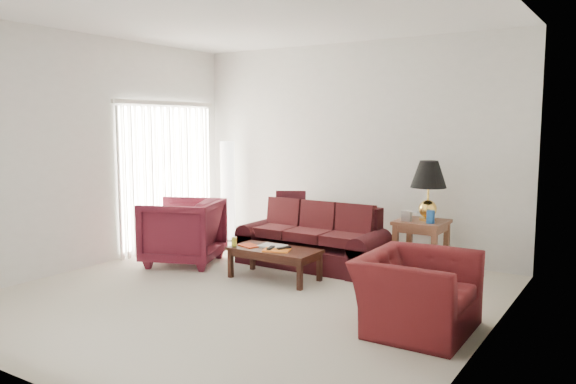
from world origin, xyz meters
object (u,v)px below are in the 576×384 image
object	(u,v)px
sofa	(312,237)
coffee_table	(275,264)
floor_lamp	(228,191)
armchair_left	(183,231)
armchair_right	(417,293)
end_table	(421,246)

from	to	relation	value
sofa	coffee_table	world-z (taller)	sofa
floor_lamp	armchair_left	xyz separation A→B (m)	(0.45, -1.51, -0.37)
sofa	floor_lamp	world-z (taller)	floor_lamp
armchair_right	floor_lamp	bearing A→B (deg)	60.57
armchair_left	coffee_table	size ratio (longest dim) A/B	0.89
end_table	floor_lamp	world-z (taller)	floor_lamp
floor_lamp	coffee_table	bearing A→B (deg)	-38.02
coffee_table	armchair_right	bearing A→B (deg)	-15.39
end_table	coffee_table	xyz separation A→B (m)	(-1.36, -1.28, -0.14)
sofa	floor_lamp	bearing A→B (deg)	157.95
floor_lamp	armchair_left	distance (m)	1.62
end_table	coffee_table	size ratio (longest dim) A/B	0.61
end_table	coffee_table	bearing A→B (deg)	-136.69
armchair_left	armchair_right	bearing A→B (deg)	57.15
floor_lamp	coffee_table	xyz separation A→B (m)	(1.91, -1.49, -0.61)
sofa	floor_lamp	xyz separation A→B (m)	(-1.97, 0.72, 0.41)
coffee_table	end_table	bearing A→B (deg)	46.91
end_table	armchair_left	distance (m)	3.11
sofa	end_table	xyz separation A→B (m)	(1.30, 0.51, -0.07)
armchair_left	armchair_right	xyz separation A→B (m)	(3.48, -0.67, -0.09)
sofa	armchair_left	bearing A→B (deg)	-154.46
armchair_right	coffee_table	size ratio (longest dim) A/B	0.99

